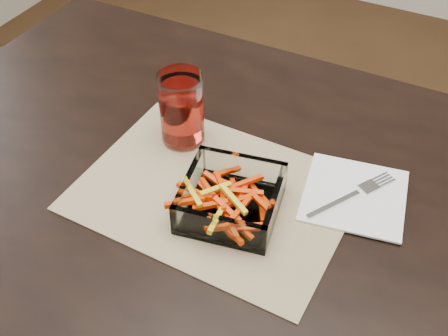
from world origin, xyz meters
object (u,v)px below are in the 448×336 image
(tumbler, at_px, (182,111))
(dining_table, at_px, (294,246))
(glass_bowl, at_px, (231,200))
(fork, at_px, (354,194))

(tumbler, bearing_deg, dining_table, -15.64)
(glass_bowl, bearing_deg, tumbler, 142.83)
(dining_table, distance_m, fork, 0.14)
(tumbler, xyz_separation_m, fork, (0.33, -0.00, -0.06))
(glass_bowl, xyz_separation_m, fork, (0.17, 0.12, -0.02))
(dining_table, bearing_deg, glass_bowl, -154.08)
(dining_table, height_order, fork, fork)
(tumbler, bearing_deg, glass_bowl, -37.17)
(tumbler, relative_size, fork, 0.85)
(glass_bowl, height_order, tumbler, tumbler)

